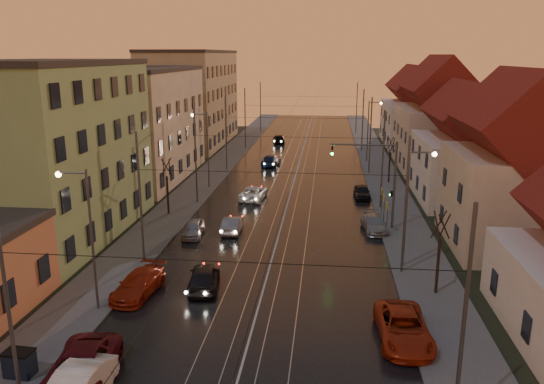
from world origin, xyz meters
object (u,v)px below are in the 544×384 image
(driving_car_3, at_px, (271,160))
(street_lamp_0, at_px, (85,226))
(traffic_light_mast, at_px, (382,174))
(driving_car_0, at_px, (204,277))
(street_lamp_1, at_px, (412,197))
(driving_car_4, at_px, (279,139))
(parked_left_3, at_px, (193,228))
(parked_right_1, at_px, (374,224))
(driving_car_1, at_px, (232,224))
(parked_right_0, at_px, (403,327))
(street_lamp_2, at_px, (205,142))
(dumpster, at_px, (20,364))
(driving_car_2, at_px, (253,193))
(parked_left_1, at_px, (80,369))
(parked_left_2, at_px, (138,284))
(parked_right_2, at_px, (362,192))
(street_lamp_3, at_px, (370,125))

(driving_car_3, bearing_deg, street_lamp_0, 86.63)
(traffic_light_mast, relative_size, driving_car_0, 1.67)
(street_lamp_1, distance_m, driving_car_4, 51.65)
(driving_car_0, xyz_separation_m, parked_left_3, (-3.04, 9.34, -0.12))
(street_lamp_1, relative_size, parked_right_1, 1.89)
(driving_car_0, xyz_separation_m, driving_car_1, (-0.14, 10.57, -0.09))
(driving_car_0, relative_size, driving_car_4, 1.00)
(driving_car_3, xyz_separation_m, parked_right_0, (11.08, -41.80, 0.04))
(driving_car_0, xyz_separation_m, parked_right_1, (11.12, 12.06, -0.12))
(street_lamp_1, height_order, street_lamp_2, same)
(driving_car_1, height_order, driving_car_3, driving_car_3)
(street_lamp_2, xyz_separation_m, dumpster, (-0.38, -34.48, -4.19))
(driving_car_2, height_order, parked_left_1, parked_left_1)
(street_lamp_1, distance_m, driving_car_3, 34.91)
(parked_left_2, xyz_separation_m, parked_left_3, (0.60, 10.61, -0.06))
(street_lamp_0, height_order, parked_right_0, street_lamp_0)
(street_lamp_1, height_order, parked_left_2, street_lamp_1)
(street_lamp_2, bearing_deg, driving_car_2, -35.86)
(driving_car_3, relative_size, parked_left_2, 1.03)
(street_lamp_1, relative_size, street_lamp_2, 1.00)
(driving_car_3, xyz_separation_m, parked_left_1, (-3.13, -46.92, 0.06))
(driving_car_1, xyz_separation_m, driving_car_2, (0.29, 9.93, 0.01))
(street_lamp_2, xyz_separation_m, driving_car_3, (5.59, 12.28, -4.19))
(traffic_light_mast, height_order, driving_car_3, traffic_light_mast)
(street_lamp_1, xyz_separation_m, driving_car_3, (-12.62, 32.28, -4.19))
(parked_right_2, height_order, dumpster, parked_right_2)
(parked_right_2, bearing_deg, dumpster, -119.60)
(street_lamp_3, xyz_separation_m, parked_right_2, (-1.98, -18.41, -4.25))
(driving_car_4, relative_size, dumpster, 3.58)
(parked_left_3, relative_size, dumpster, 3.00)
(street_lamp_0, distance_m, street_lamp_3, 47.62)
(street_lamp_3, distance_m, parked_right_1, 28.88)
(street_lamp_3, relative_size, parked_right_1, 1.89)
(traffic_light_mast, relative_size, driving_car_3, 1.51)
(parked_right_0, bearing_deg, driving_car_4, 98.87)
(street_lamp_1, distance_m, driving_car_1, 14.80)
(traffic_light_mast, distance_m, parked_right_2, 10.41)
(street_lamp_3, xyz_separation_m, parked_left_1, (-15.75, -50.65, -4.13))
(driving_car_3, relative_size, parked_right_0, 0.91)
(street_lamp_0, distance_m, parked_left_1, 8.20)
(driving_car_2, distance_m, driving_car_3, 16.36)
(parked_left_1, xyz_separation_m, dumpster, (-2.84, 0.17, -0.05))
(parked_left_2, distance_m, parked_right_0, 15.26)
(parked_left_1, bearing_deg, street_lamp_3, 65.72)
(parked_left_3, bearing_deg, street_lamp_3, 58.14)
(traffic_light_mast, height_order, parked_right_1, traffic_light_mast)
(driving_car_0, xyz_separation_m, parked_left_2, (-3.64, -1.28, -0.06))
(driving_car_3, distance_m, parked_left_1, 47.03)
(driving_car_0, height_order, driving_car_2, driving_car_0)
(driving_car_4, xyz_separation_m, dumpster, (-5.38, -64.23, -0.03))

